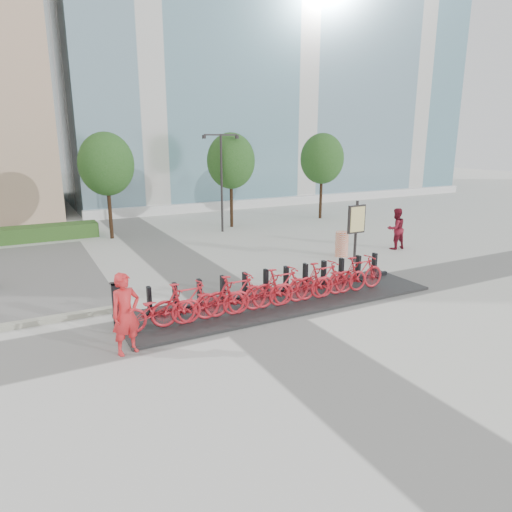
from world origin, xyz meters
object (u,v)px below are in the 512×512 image
kiosk (119,304)px  pedestrian (396,229)px  construction_barrel (342,244)px  worker_red (126,314)px  map_sign (356,222)px  bike_0 (159,310)px

kiosk → pedestrian: 13.12m
pedestrian → construction_barrel: pedestrian is taller
worker_red → construction_barrel: worker_red is taller
kiosk → worker_red: worker_red is taller
construction_barrel → worker_red: bearing=-154.1°
pedestrian → worker_red: bearing=23.0°
kiosk → construction_barrel: (9.76, 3.37, -0.17)m
pedestrian → kiosk: bearing=17.3°
pedestrian → map_sign: map_sign is taller
kiosk → pedestrian: bearing=20.7°
bike_0 → kiosk: 1.04m
pedestrian → map_sign: 3.25m
map_sign → bike_0: bearing=-162.9°
bike_0 → construction_barrel: 9.75m
construction_barrel → map_sign: (-0.11, -0.97, 1.10)m
bike_0 → pedestrian: bearing=-71.7°
kiosk → worker_red: bearing=-88.9°
bike_0 → pedestrian: pedestrian is taller
bike_0 → kiosk: (-0.86, 0.59, 0.09)m
kiosk → pedestrian: size_ratio=0.69×
worker_red → bike_0: bearing=24.3°
worker_red → map_sign: 10.52m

